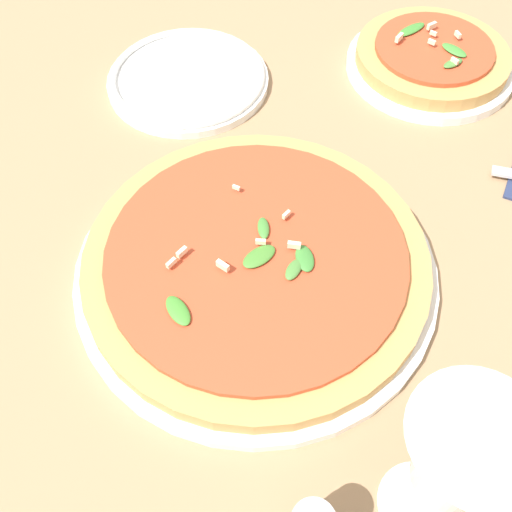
{
  "coord_description": "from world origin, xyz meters",
  "views": [
    {
      "loc": [
        0.15,
        -0.33,
        0.48
      ],
      "look_at": [
        0.02,
        -0.03,
        0.03
      ],
      "focal_mm": 42.0,
      "sensor_mm": 36.0,
      "label": 1
    }
  ],
  "objects_px": {
    "wine_glass": "(458,461)",
    "side_plate_white": "(188,78)",
    "pizza_personal_side": "(431,59)",
    "pizza_arugula_main": "(256,264)"
  },
  "relations": [
    {
      "from": "wine_glass",
      "to": "side_plate_white",
      "type": "xyz_separation_m",
      "value": [
        -0.39,
        0.38,
        -0.1
      ]
    },
    {
      "from": "pizza_personal_side",
      "to": "side_plate_white",
      "type": "height_order",
      "value": "pizza_personal_side"
    },
    {
      "from": "pizza_arugula_main",
      "to": "side_plate_white",
      "type": "height_order",
      "value": "pizza_arugula_main"
    },
    {
      "from": "pizza_personal_side",
      "to": "side_plate_white",
      "type": "distance_m",
      "value": 0.31
    },
    {
      "from": "pizza_personal_side",
      "to": "pizza_arugula_main",
      "type": "bearing_deg",
      "value": -101.88
    },
    {
      "from": "side_plate_white",
      "to": "wine_glass",
      "type": "bearing_deg",
      "value": -44.08
    },
    {
      "from": "wine_glass",
      "to": "side_plate_white",
      "type": "bearing_deg",
      "value": 135.92
    },
    {
      "from": "wine_glass",
      "to": "side_plate_white",
      "type": "distance_m",
      "value": 0.55
    },
    {
      "from": "wine_glass",
      "to": "pizza_arugula_main",
      "type": "bearing_deg",
      "value": 143.6
    },
    {
      "from": "pizza_personal_side",
      "to": "wine_glass",
      "type": "xyz_separation_m",
      "value": [
        0.12,
        -0.52,
        0.09
      ]
    }
  ]
}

